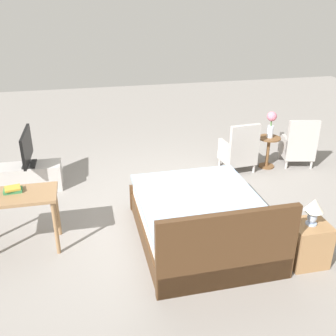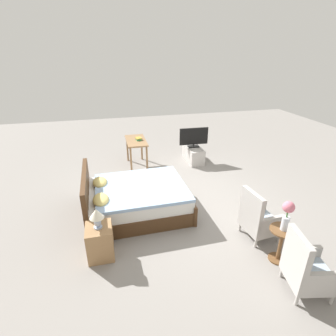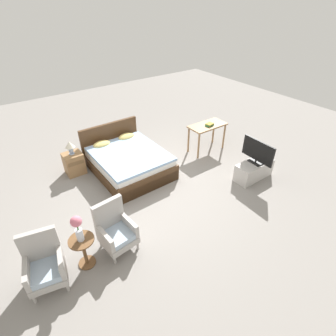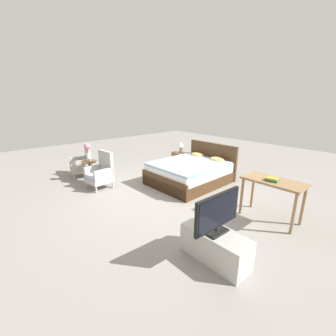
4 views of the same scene
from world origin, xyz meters
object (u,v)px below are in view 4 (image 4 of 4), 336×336
at_px(nightstand, 180,160).
at_px(tv_flatscreen, 218,213).
at_px(side_table, 90,169).
at_px(book_stack, 272,179).
at_px(bed, 191,172).
at_px(vanity_desk, 273,186).
at_px(tv_stand, 215,246).
at_px(armchair_by_window_right, 101,173).
at_px(table_lamp, 181,145).
at_px(flower_vase, 88,150).
at_px(armchair_by_window_left, 83,164).

bearing_deg(nightstand, tv_flatscreen, -38.38).
xyz_separation_m(side_table, book_stack, (4.15, 1.58, 0.44)).
bearing_deg(bed, side_table, -133.02).
relative_size(vanity_desk, book_stack, 4.64).
bearing_deg(tv_stand, tv_flatscreen, -1.66).
relative_size(side_table, tv_stand, 0.60).
bearing_deg(armchair_by_window_right, tv_stand, -0.81).
height_order(table_lamp, vanity_desk, table_lamp).
height_order(armchair_by_window_right, table_lamp, armchair_by_window_right).
relative_size(table_lamp, tv_flatscreen, 0.39).
bearing_deg(bed, tv_stand, -41.15).
xyz_separation_m(bed, tv_flatscreen, (2.30, -2.01, 0.43)).
xyz_separation_m(armchair_by_window_right, table_lamp, (0.18, 2.64, 0.38)).
height_order(armchair_by_window_right, nightstand, armchair_by_window_right).
bearing_deg(vanity_desk, side_table, -158.29).
height_order(bed, table_lamp, bed).
height_order(side_table, vanity_desk, vanity_desk).
xyz_separation_m(flower_vase, tv_flatscreen, (4.16, -0.01, -0.15)).
distance_m(armchair_by_window_right, tv_flatscreen, 3.60).
xyz_separation_m(nightstand, tv_flatscreen, (3.40, -2.69, 0.45)).
relative_size(flower_vase, tv_flatscreen, 0.57).
bearing_deg(flower_vase, armchair_by_window_left, 176.14).
bearing_deg(nightstand, flower_vase, -105.77).
relative_size(bed, armchair_by_window_left, 2.17).
height_order(table_lamp, tv_flatscreen, tv_flatscreen).
height_order(tv_flatscreen, book_stack, tv_flatscreen).
height_order(armchair_by_window_left, tv_flatscreen, tv_flatscreen).
relative_size(bed, tv_stand, 2.08).
height_order(bed, armchair_by_window_right, bed).
bearing_deg(flower_vase, side_table, 0.00).
height_order(side_table, book_stack, book_stack).
bearing_deg(flower_vase, tv_stand, -0.15).
bearing_deg(flower_vase, bed, 46.98).
relative_size(tv_flatscreen, book_stack, 3.73).
height_order(tv_stand, tv_flatscreen, tv_flatscreen).
relative_size(side_table, tv_flatscreen, 0.69).
relative_size(tv_stand, vanity_desk, 0.92).
height_order(side_table, tv_flatscreen, tv_flatscreen).
height_order(flower_vase, tv_flatscreen, flower_vase).
xyz_separation_m(armchair_by_window_left, book_stack, (4.72, 1.54, 0.43)).
xyz_separation_m(bed, side_table, (-1.86, -2.00, 0.06)).
relative_size(table_lamp, tv_stand, 0.34).
bearing_deg(tv_stand, armchair_by_window_left, 179.40).
xyz_separation_m(tv_stand, vanity_desk, (-0.01, 1.66, 0.44)).
relative_size(bed, vanity_desk, 1.92).
height_order(bed, book_stack, bed).
relative_size(side_table, book_stack, 2.58).
relative_size(tv_stand, tv_flatscreen, 1.15).
distance_m(tv_stand, tv_flatscreen, 0.51).
distance_m(table_lamp, book_stack, 3.56).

